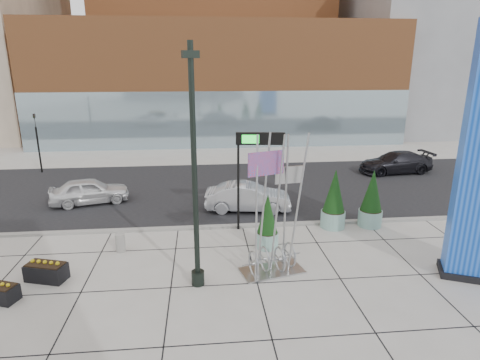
{
  "coord_description": "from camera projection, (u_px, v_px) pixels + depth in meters",
  "views": [
    {
      "loc": [
        -0.82,
        -13.32,
        7.46
      ],
      "look_at": [
        0.68,
        2.0,
        2.9
      ],
      "focal_mm": 30.0,
      "sensor_mm": 36.0,
      "label": 1
    }
  ],
  "objects": [
    {
      "name": "car_silver_mid",
      "position": [
        248.0,
        197.0,
        20.7
      ],
      "size": [
        4.53,
        2.04,
        1.44
      ],
      "primitive_type": "imported",
      "rotation": [
        0.0,
        0.0,
        1.45
      ],
      "color": "#A9AAB0",
      "rests_on": "ground"
    },
    {
      "name": "curb_edge",
      "position": [
        221.0,
        227.0,
        18.7
      ],
      "size": [
        80.0,
        0.3,
        0.12
      ],
      "primitive_type": "cube",
      "color": "gray",
      "rests_on": "ground"
    },
    {
      "name": "lamp_post",
      "position": [
        195.0,
        195.0,
        13.04
      ],
      "size": [
        0.55,
        0.44,
        8.07
      ],
      "rotation": [
        0.0,
        0.0,
        0.35
      ],
      "color": "black",
      "rests_on": "ground"
    },
    {
      "name": "ground",
      "position": [
        227.0,
        270.0,
        14.9
      ],
      "size": [
        160.0,
        160.0,
        0.0
      ],
      "primitive_type": "plane",
      "color": "#9E9991",
      "rests_on": "ground"
    },
    {
      "name": "street_asphalt",
      "position": [
        216.0,
        189.0,
        24.44
      ],
      "size": [
        80.0,
        12.0,
        0.02
      ],
      "primitive_type": "cube",
      "color": "black",
      "rests_on": "ground"
    },
    {
      "name": "round_planter_east",
      "position": [
        372.0,
        200.0,
        18.63
      ],
      "size": [
        1.09,
        1.09,
        2.73
      ],
      "color": "#86B4AA",
      "rests_on": "ground"
    },
    {
      "name": "tower_podium",
      "position": [
        218.0,
        82.0,
        39.2
      ],
      "size": [
        34.0,
        10.0,
        11.0
      ],
      "primitive_type": "cube",
      "color": "#A85E30",
      "rests_on": "ground"
    },
    {
      "name": "round_planter_mid",
      "position": [
        334.0,
        200.0,
        18.45
      ],
      "size": [
        1.12,
        1.12,
        2.81
      ],
      "color": "#86B4AA",
      "rests_on": "ground"
    },
    {
      "name": "round_planter_west",
      "position": [
        267.0,
        222.0,
        16.47
      ],
      "size": [
        0.94,
        0.94,
        2.35
      ],
      "color": "#86B4AA",
      "rests_on": "ground"
    },
    {
      "name": "building_grey_parking",
      "position": [
        436.0,
        47.0,
        45.32
      ],
      "size": [
        20.0,
        18.0,
        18.0
      ],
      "primitive_type": "cube",
      "color": "slate",
      "rests_on": "ground"
    },
    {
      "name": "car_dark_east",
      "position": [
        396.0,
        163.0,
        27.78
      ],
      "size": [
        5.18,
        2.49,
        1.46
      ],
      "primitive_type": "imported",
      "rotation": [
        0.0,
        0.0,
        -1.48
      ],
      "color": "black",
      "rests_on": "ground"
    },
    {
      "name": "public_art_sculpture",
      "position": [
        273.0,
        238.0,
        14.46
      ],
      "size": [
        2.49,
        1.66,
        5.18
      ],
      "rotation": [
        0.0,
        0.0,
        0.25
      ],
      "color": "#A8AAAC",
      "rests_on": "ground"
    },
    {
      "name": "overhead_street_sign",
      "position": [
        256.0,
        147.0,
        17.57
      ],
      "size": [
        2.13,
        0.43,
        4.51
      ],
      "rotation": [
        0.0,
        0.0,
        -0.11
      ],
      "color": "black",
      "rests_on": "ground"
    },
    {
      "name": "tower_glass_front",
      "position": [
        221.0,
        120.0,
        35.47
      ],
      "size": [
        34.0,
        0.6,
        5.0
      ],
      "primitive_type": "cube",
      "color": "#8CA5B2",
      "rests_on": "ground"
    },
    {
      "name": "concrete_bollard",
      "position": [
        120.0,
        243.0,
        16.31
      ],
      "size": [
        0.39,
        0.39,
        0.76
      ],
      "primitive_type": "cylinder",
      "color": "gray",
      "rests_on": "ground"
    },
    {
      "name": "box_planter_north",
      "position": [
        46.0,
        271.0,
        14.18
      ],
      "size": [
        1.52,
        1.06,
        0.76
      ],
      "rotation": [
        0.0,
        0.0,
        -0.29
      ],
      "color": "black",
      "rests_on": "ground"
    },
    {
      "name": "traffic_signal",
      "position": [
        37.0,
        140.0,
        27.44
      ],
      "size": [
        0.15,
        0.18,
        4.1
      ],
      "color": "black",
      "rests_on": "ground"
    },
    {
      "name": "car_white_west",
      "position": [
        90.0,
        191.0,
        21.77
      ],
      "size": [
        4.39,
        2.65,
        1.4
      ],
      "primitive_type": "imported",
      "rotation": [
        0.0,
        0.0,
        1.83
      ],
      "color": "silver",
      "rests_on": "ground"
    }
  ]
}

